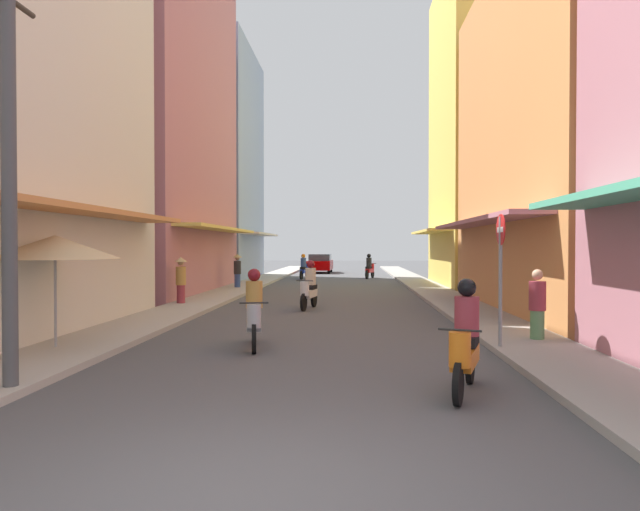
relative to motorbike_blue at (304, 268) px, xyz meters
The scene contains 19 objects.
ground_plane 9.38m from the motorbike_blue, 76.79° to the right, with size 108.52×108.52×0.00m, color #4C4C4F.
sidewalk_left 9.42m from the motorbike_blue, 104.24° to the right, with size 1.80×57.33×0.12m, color #ADA89E.
sidewalk_right 11.26m from the motorbike_blue, 54.13° to the right, with size 1.80×57.33×0.12m, color #9E9991.
building_left_mid 14.38m from the motorbike_blue, 120.58° to the right, with size 7.05×11.15×16.67m.
building_left_far 8.94m from the motorbike_blue, behind, with size 7.05×8.55×14.28m.
building_right_mid 20.05m from the motorbike_blue, 57.41° to the right, with size 7.05×11.83×11.09m.
building_right_far 13.92m from the motorbike_blue, 28.25° to the right, with size 7.05×8.39×15.86m.
motorbike_blue is the anchor object (origin of this frame).
motorbike_white 16.34m from the motorbike_blue, 84.35° to the right, with size 0.61×1.79×1.58m.
motorbike_red 4.22m from the motorbike_blue, 13.30° to the left, with size 0.75×1.74×1.58m.
motorbike_orange 26.71m from the motorbike_blue, 80.17° to the right, with size 0.75×1.74×1.58m.
motorbike_silver 23.10m from the motorbike_blue, 87.42° to the right, with size 0.59×1.80×1.58m.
parked_car 8.20m from the motorbike_blue, 86.32° to the left, with size 1.86×4.14×1.45m.
pedestrian_midway 23.45m from the motorbike_blue, 73.08° to the right, with size 0.34×0.34×1.56m.
pedestrian_far 8.86m from the motorbike_blue, 105.71° to the right, with size 0.44×0.44×1.68m.
pedestrian_crossing 16.07m from the motorbike_blue, 99.95° to the right, with size 0.44×0.44×1.67m.
vendor_umbrella 24.06m from the motorbike_blue, 96.28° to the right, with size 2.37×2.37×2.24m.
utility_pole 26.90m from the motorbike_blue, 93.56° to the right, with size 0.20×1.20×6.00m.
street_sign_no_entry 24.05m from the motorbike_blue, 75.94° to the right, with size 0.07×0.60×2.65m.
Camera 1 is at (0.87, -4.15, 2.03)m, focal length 30.66 mm.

